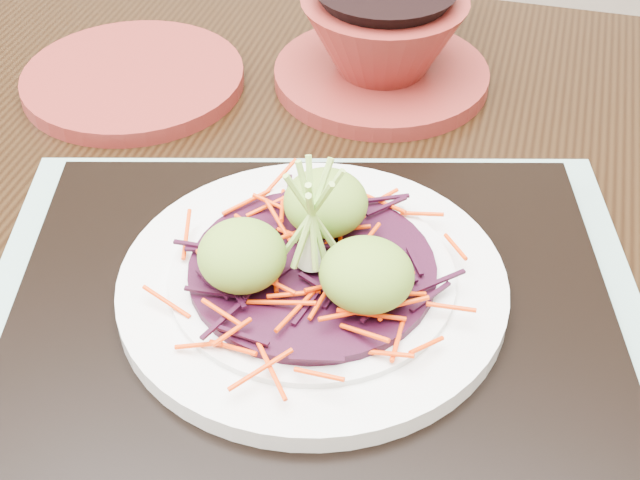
% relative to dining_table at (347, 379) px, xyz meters
% --- Properties ---
extents(dining_table, '(1.28, 0.88, 0.78)m').
position_rel_dining_table_xyz_m(dining_table, '(0.00, 0.00, 0.00)').
color(dining_table, black).
rests_on(dining_table, ground).
extents(placemat, '(0.46, 0.40, 0.00)m').
position_rel_dining_table_xyz_m(placemat, '(-0.01, -0.04, 0.10)').
color(placemat, '#83A99A').
rests_on(placemat, dining_table).
extents(serving_tray, '(0.40, 0.33, 0.02)m').
position_rel_dining_table_xyz_m(serving_tray, '(-0.01, -0.04, 0.11)').
color(serving_tray, black).
rests_on(serving_tray, placemat).
extents(white_plate, '(0.23, 0.23, 0.02)m').
position_rel_dining_table_xyz_m(white_plate, '(-0.01, -0.04, 0.13)').
color(white_plate, silver).
rests_on(white_plate, serving_tray).
extents(cabbage_bed, '(0.14, 0.14, 0.01)m').
position_rel_dining_table_xyz_m(cabbage_bed, '(-0.01, -0.04, 0.14)').
color(cabbage_bed, black).
rests_on(cabbage_bed, white_plate).
extents(carrot_julienne, '(0.18, 0.18, 0.01)m').
position_rel_dining_table_xyz_m(carrot_julienne, '(-0.01, -0.04, 0.15)').
color(carrot_julienne, '#EE3704').
rests_on(carrot_julienne, cabbage_bed).
extents(guacamole_scoops, '(0.13, 0.11, 0.04)m').
position_rel_dining_table_xyz_m(guacamole_scoops, '(-0.01, -0.04, 0.16)').
color(guacamole_scoops, olive).
rests_on(guacamole_scoops, cabbage_bed).
extents(scallion_garnish, '(0.05, 0.05, 0.08)m').
position_rel_dining_table_xyz_m(scallion_garnish, '(-0.01, -0.04, 0.18)').
color(scallion_garnish, '#96C74F').
rests_on(scallion_garnish, cabbage_bed).
extents(terracotta_side_plate, '(0.19, 0.19, 0.01)m').
position_rel_dining_table_xyz_m(terracotta_side_plate, '(-0.22, 0.19, 0.11)').
color(terracotta_side_plate, maroon).
rests_on(terracotta_side_plate, dining_table).
extents(terracotta_bowl_set, '(0.23, 0.23, 0.07)m').
position_rel_dining_table_xyz_m(terracotta_bowl_set, '(-0.02, 0.24, 0.14)').
color(terracotta_bowl_set, maroon).
rests_on(terracotta_bowl_set, dining_table).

